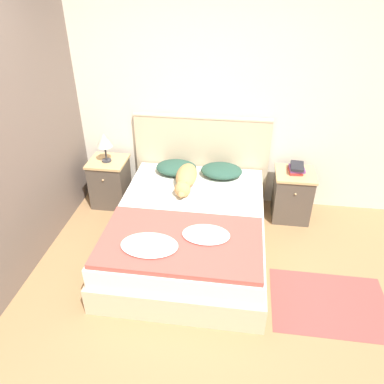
{
  "coord_description": "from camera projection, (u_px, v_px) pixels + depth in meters",
  "views": [
    {
      "loc": [
        0.55,
        -1.97,
        2.59
      ],
      "look_at": [
        0.1,
        1.25,
        0.58
      ],
      "focal_mm": 35.0,
      "sensor_mm": 36.0,
      "label": 1
    }
  ],
  "objects": [
    {
      "name": "wall_side_left",
      "position": [
        29.0,
        128.0,
        3.47
      ],
      "size": [
        0.06,
        3.1,
        2.55
      ],
      "color": "#706056",
      "rests_on": "ground_plane"
    },
    {
      "name": "pillow_right",
      "position": [
        222.0,
        171.0,
        4.28
      ],
      "size": [
        0.47,
        0.36,
        0.13
      ],
      "color": "#284C3D",
      "rests_on": "bed"
    },
    {
      "name": "book_stack",
      "position": [
        296.0,
        168.0,
        4.14
      ],
      "size": [
        0.18,
        0.24,
        0.09
      ],
      "color": "#AD2D28",
      "rests_on": "nightstand_right"
    },
    {
      "name": "nightstand_left",
      "position": [
        110.0,
        182.0,
        4.57
      ],
      "size": [
        0.44,
        0.43,
        0.59
      ],
      "color": "#4C4238",
      "rests_on": "ground_plane"
    },
    {
      "name": "pillow_left",
      "position": [
        176.0,
        168.0,
        4.34
      ],
      "size": [
        0.47,
        0.36,
        0.13
      ],
      "color": "#284C3D",
      "rests_on": "bed"
    },
    {
      "name": "rug",
      "position": [
        329.0,
        303.0,
        3.32
      ],
      "size": [
        1.02,
        0.75,
        0.0
      ],
      "color": "#93423D",
      "rests_on": "ground_plane"
    },
    {
      "name": "quilt",
      "position": [
        179.0,
        241.0,
        3.26
      ],
      "size": [
        1.42,
        0.85,
        0.08
      ],
      "color": "#BC4C42",
      "rests_on": "bed"
    },
    {
      "name": "headboard",
      "position": [
        201.0,
        157.0,
        4.51
      ],
      "size": [
        1.6,
        0.06,
        1.11
      ],
      "color": "#C6B28E",
      "rests_on": "ground_plane"
    },
    {
      "name": "table_lamp",
      "position": [
        104.0,
        141.0,
        4.26
      ],
      "size": [
        0.18,
        0.18,
        0.35
      ],
      "color": "#2D2D33",
      "rests_on": "nightstand_left"
    },
    {
      "name": "ground_plane",
      "position": [
        159.0,
        329.0,
        3.09
      ],
      "size": [
        16.0,
        16.0,
        0.0
      ],
      "primitive_type": "plane",
      "color": "#997047"
    },
    {
      "name": "bed",
      "position": [
        189.0,
        230.0,
        3.84
      ],
      "size": [
        1.52,
        1.97,
        0.48
      ],
      "color": "#C6B28E",
      "rests_on": "ground_plane"
    },
    {
      "name": "wall_back",
      "position": [
        194.0,
        98.0,
        4.21
      ],
      "size": [
        9.0,
        0.06,
        2.55
      ],
      "color": "beige",
      "rests_on": "ground_plane"
    },
    {
      "name": "dog",
      "position": [
        186.0,
        178.0,
        4.08
      ],
      "size": [
        0.23,
        0.71,
        0.19
      ],
      "color": "tan",
      "rests_on": "bed"
    },
    {
      "name": "nightstand_right",
      "position": [
        292.0,
        195.0,
        4.31
      ],
      "size": [
        0.44,
        0.43,
        0.59
      ],
      "color": "#4C4238",
      "rests_on": "ground_plane"
    }
  ]
}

